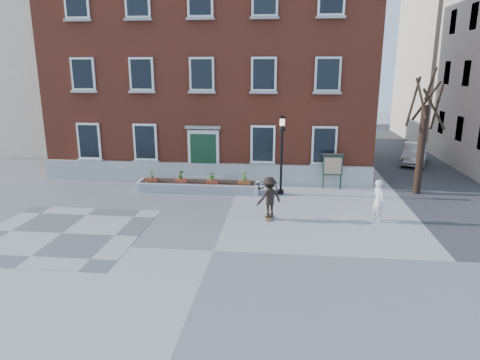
# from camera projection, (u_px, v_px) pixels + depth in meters

# --- Properties ---
(ground) EXTENTS (100.00, 100.00, 0.00)m
(ground) POSITION_uv_depth(u_px,v_px,m) (213.00, 251.00, 14.71)
(ground) COLOR gray
(ground) RESTS_ON ground
(checker_patch) EXTENTS (6.00, 6.00, 0.01)m
(checker_patch) POSITION_uv_depth(u_px,v_px,m) (62.00, 233.00, 16.27)
(checker_patch) COLOR #525255
(checker_patch) RESTS_ON ground
(distant_building) EXTENTS (10.00, 12.00, 13.00)m
(distant_building) POSITION_uv_depth(u_px,v_px,m) (31.00, 63.00, 34.13)
(distant_building) COLOR beige
(distant_building) RESTS_ON ground
(bicycle) EXTENTS (1.65, 0.93, 0.82)m
(bicycle) POSITION_uv_depth(u_px,v_px,m) (262.00, 187.00, 21.15)
(bicycle) COLOR black
(bicycle) RESTS_ON ground
(parked_car) EXTENTS (2.60, 4.26, 1.33)m
(parked_car) POSITION_uv_depth(u_px,v_px,m) (415.00, 154.00, 28.04)
(parked_car) COLOR #B8BBBD
(parked_car) RESTS_ON ground
(bystander) EXTENTS (0.67, 0.76, 1.76)m
(bystander) POSITION_uv_depth(u_px,v_px,m) (378.00, 201.00, 17.38)
(bystander) COLOR silver
(bystander) RESTS_ON ground
(brick_building) EXTENTS (18.40, 10.85, 12.60)m
(brick_building) POSITION_uv_depth(u_px,v_px,m) (217.00, 65.00, 26.76)
(brick_building) COLOR brown
(brick_building) RESTS_ON ground
(planter_assembly) EXTENTS (6.20, 1.12, 1.15)m
(planter_assembly) POSITION_uv_depth(u_px,v_px,m) (198.00, 186.00, 21.73)
(planter_assembly) COLOR silver
(planter_assembly) RESTS_ON ground
(bare_tree) EXTENTS (1.83, 1.83, 6.16)m
(bare_tree) POSITION_uv_depth(u_px,v_px,m) (422.00, 138.00, 20.79)
(bare_tree) COLOR black
(bare_tree) RESTS_ON ground
(lamp_post) EXTENTS (0.40, 0.40, 3.93)m
(lamp_post) POSITION_uv_depth(u_px,v_px,m) (282.00, 144.00, 20.76)
(lamp_post) COLOR black
(lamp_post) RESTS_ON ground
(notice_board) EXTENTS (1.10, 0.16, 1.87)m
(notice_board) POSITION_uv_depth(u_px,v_px,m) (333.00, 165.00, 21.94)
(notice_board) COLOR #1A3524
(notice_board) RESTS_ON ground
(skateboarder) EXTENTS (1.28, 1.16, 1.79)m
(skateboarder) POSITION_uv_depth(u_px,v_px,m) (269.00, 197.00, 17.65)
(skateboarder) COLOR brown
(skateboarder) RESTS_ON ground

